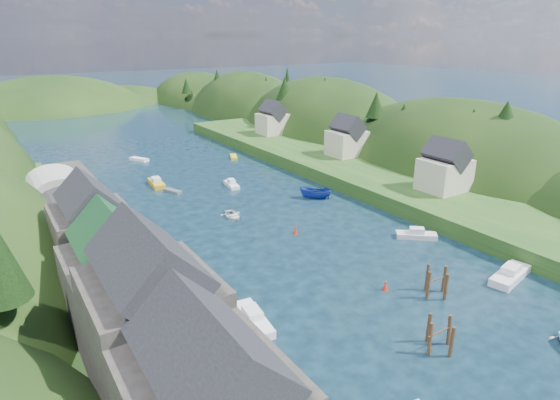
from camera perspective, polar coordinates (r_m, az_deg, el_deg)
ground at (r=84.90m, az=-8.03°, el=1.61°), size 600.00×600.00×0.00m
hillside_right at (r=130.27m, az=5.55°, el=4.61°), size 36.00×245.56×48.00m
far_hills at (r=204.07m, az=-22.59°, el=7.64°), size 103.00×68.00×44.00m
hill_trees at (r=96.01m, az=-12.51°, el=10.18°), size 91.37×151.16×12.24m
quay_left at (r=51.12m, az=-18.45°, el=-10.56°), size 12.00×110.00×2.00m
terrace_left_grass at (r=50.21m, az=-26.34°, el=-11.94°), size 12.00×110.00×2.50m
quayside_buildings at (r=36.19m, az=-16.86°, el=-12.45°), size 8.00×35.84×12.90m
boat_sheds at (r=66.43m, az=-24.76°, el=-0.33°), size 7.00×21.00×7.50m
terrace_right at (r=89.75m, az=9.37°, el=3.32°), size 16.00×120.00×2.40m
right_bank_cottages at (r=96.65m, az=7.57°, el=7.40°), size 9.00×59.24×8.41m
piling_cluster_near at (r=44.02m, az=18.87°, el=-15.54°), size 2.94×2.77×3.58m
piling_cluster_far at (r=51.97m, az=18.48°, el=-9.72°), size 2.91×2.75×3.67m
channel_buoy_near at (r=51.84m, az=12.73°, el=-10.21°), size 0.70×0.70×1.10m
channel_buoy_far at (r=64.11m, az=1.92°, el=-3.75°), size 0.70×0.70×1.10m
moored_boats at (r=56.98m, az=5.38°, el=-6.71°), size 33.96×91.41×2.40m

